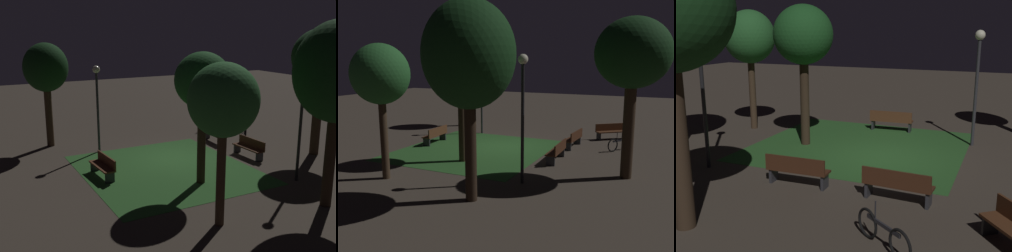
% 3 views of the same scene
% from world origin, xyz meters
% --- Properties ---
extents(ground_plane, '(60.00, 60.00, 0.00)m').
position_xyz_m(ground_plane, '(0.00, 0.00, 0.00)').
color(ground_plane, '#473D33').
extents(grass_lawn, '(7.58, 6.95, 0.01)m').
position_xyz_m(grass_lawn, '(-1.21, 1.03, 0.01)').
color(grass_lawn, '#2D6028').
rests_on(grass_lawn, ground).
extents(bench_corner, '(1.81, 0.54, 0.88)m').
position_xyz_m(bench_corner, '(-1.43, -3.32, 0.48)').
color(bench_corner, '#422314').
rests_on(bench_corner, ground).
extents(bench_back_row, '(1.82, 0.58, 0.88)m').
position_xyz_m(bench_back_row, '(1.43, -3.32, 0.48)').
color(bench_back_row, '#422314').
rests_on(bench_back_row, ground).
extents(bench_lawn_edge, '(1.83, 0.59, 0.88)m').
position_xyz_m(bench_lawn_edge, '(-0.76, 3.68, 0.48)').
color(bench_lawn_edge, brown).
rests_on(bench_lawn_edge, ground).
extents(bench_front_right, '(1.50, 1.71, 0.88)m').
position_xyz_m(bench_front_right, '(4.27, -4.73, 0.48)').
color(bench_front_right, '#512D19').
rests_on(bench_front_right, ground).
extents(tree_left_canopy, '(2.22, 2.22, 5.28)m').
position_xyz_m(tree_left_canopy, '(4.81, 4.65, 3.97)').
color(tree_left_canopy, '#423021').
rests_on(tree_left_canopy, ground).
extents(tree_near_wall, '(2.13, 2.13, 5.05)m').
position_xyz_m(tree_near_wall, '(-6.48, 1.87, 3.89)').
color(tree_near_wall, '#423021').
rests_on(tree_near_wall, ground).
extents(tree_lawn_side, '(2.75, 2.75, 6.00)m').
position_xyz_m(tree_lawn_side, '(-2.55, -6.39, 4.60)').
color(tree_lawn_side, '#38281C').
rests_on(tree_lawn_side, ground).
extents(tree_back_left, '(2.16, 2.16, 5.14)m').
position_xyz_m(tree_back_left, '(-3.19, 0.50, 3.98)').
color(tree_back_left, '#38281C').
rests_on(tree_back_left, ground).
extents(lamp_post_near_wall, '(0.36, 0.36, 4.24)m').
position_xyz_m(lamp_post_near_wall, '(2.67, 2.74, 2.91)').
color(lamp_post_near_wall, '#333338').
rests_on(lamp_post_near_wall, ground).
extents(lamp_post_plaza_west, '(0.36, 0.36, 4.66)m').
position_xyz_m(lamp_post_plaza_west, '(-4.80, -3.03, 3.15)').
color(lamp_post_plaza_west, black).
rests_on(lamp_post_plaza_west, ground).
extents(bicycle, '(1.44, 1.05, 0.93)m').
position_xyz_m(bicycle, '(1.77, -5.60, 0.34)').
color(bicycle, black).
rests_on(bicycle, ground).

